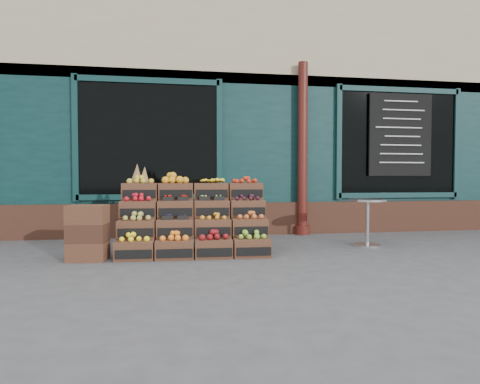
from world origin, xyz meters
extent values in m
plane|color=#464649|center=(0.00, 0.00, 0.00)|extent=(60.00, 60.00, 0.00)
cube|color=#0D2E2F|center=(0.00, 5.20, 2.40)|extent=(12.00, 6.00, 4.80)
cube|color=#C1B28C|center=(0.00, 2.28, 3.80)|extent=(12.00, 0.18, 2.00)
cube|color=#0D2E2F|center=(0.00, 2.25, 1.50)|extent=(12.00, 0.12, 3.00)
cube|color=#3E2319|center=(0.00, 2.18, 0.30)|extent=(12.00, 0.18, 0.60)
cube|color=black|center=(-1.60, 2.18, 1.75)|extent=(2.40, 0.06, 2.00)
cube|color=black|center=(3.20, 2.18, 1.75)|extent=(2.40, 0.06, 2.00)
cylinder|color=#4B1611|center=(1.20, 2.05, 1.60)|extent=(0.18, 0.18, 3.20)
cube|color=black|center=(3.20, 2.10, 1.90)|extent=(1.30, 0.04, 1.60)
cube|color=#533120|center=(-1.67, 0.17, 0.12)|extent=(0.50, 0.36, 0.25)
cube|color=black|center=(-1.68, -0.01, 0.10)|extent=(0.45, 0.03, 0.11)
cube|color=yellow|center=(-1.67, 0.17, 0.29)|extent=(0.40, 0.27, 0.08)
cube|color=#533120|center=(-1.16, 0.15, 0.12)|extent=(0.50, 0.36, 0.25)
cube|color=black|center=(-1.17, -0.03, 0.10)|extent=(0.45, 0.03, 0.11)
cube|color=orange|center=(-1.16, 0.15, 0.29)|extent=(0.40, 0.27, 0.09)
cube|color=#533120|center=(-0.65, 0.13, 0.12)|extent=(0.50, 0.36, 0.25)
cube|color=black|center=(-0.66, -0.05, 0.10)|extent=(0.45, 0.03, 0.11)
cube|color=maroon|center=(-0.65, 0.13, 0.29)|extent=(0.40, 0.27, 0.09)
cube|color=#533120|center=(-0.14, 0.12, 0.12)|extent=(0.50, 0.36, 0.25)
cube|color=black|center=(-0.14, -0.07, 0.10)|extent=(0.45, 0.03, 0.11)
cube|color=#78B331|center=(-0.14, 0.12, 0.29)|extent=(0.40, 0.27, 0.08)
cube|color=#533120|center=(-1.66, 0.38, 0.37)|extent=(0.50, 0.36, 0.25)
cube|color=black|center=(-1.67, 0.20, 0.34)|extent=(0.45, 0.03, 0.11)
cube|color=#9F9A4B|center=(-1.66, 0.38, 0.53)|extent=(0.40, 0.27, 0.08)
cube|color=#533120|center=(-1.15, 0.36, 0.37)|extent=(0.50, 0.36, 0.25)
cube|color=black|center=(-1.16, 0.18, 0.34)|extent=(0.45, 0.03, 0.11)
cube|color=#1E1848|center=(-1.15, 0.36, 0.51)|extent=(0.40, 0.27, 0.03)
cube|color=#533120|center=(-0.64, 0.34, 0.37)|extent=(0.50, 0.36, 0.25)
cube|color=black|center=(-0.65, 0.16, 0.34)|extent=(0.45, 0.03, 0.11)
cube|color=orange|center=(-0.64, 0.34, 0.52)|extent=(0.40, 0.27, 0.07)
cube|color=#533120|center=(-0.13, 0.32, 0.37)|extent=(0.50, 0.36, 0.25)
cube|color=black|center=(-0.14, 0.14, 0.34)|extent=(0.45, 0.03, 0.11)
cube|color=#C45E2A|center=(-0.13, 0.32, 0.53)|extent=(0.40, 0.27, 0.08)
cube|color=#533120|center=(-1.65, 0.58, 0.61)|extent=(0.50, 0.36, 0.25)
cube|color=black|center=(-1.66, 0.40, 0.59)|extent=(0.45, 0.03, 0.11)
cube|color=#AC111E|center=(-1.65, 0.58, 0.78)|extent=(0.40, 0.27, 0.08)
cube|color=#533120|center=(-1.14, 0.57, 0.61)|extent=(0.50, 0.36, 0.25)
cube|color=black|center=(-1.15, 0.39, 0.59)|extent=(0.45, 0.03, 0.11)
cube|color=#A80E04|center=(-1.14, 0.57, 0.75)|extent=(0.40, 0.27, 0.03)
cube|color=#533120|center=(-0.63, 0.55, 0.61)|extent=(0.50, 0.36, 0.25)
cube|color=black|center=(-0.64, 0.37, 0.59)|extent=(0.45, 0.03, 0.11)
cube|color=#8EB950|center=(-0.63, 0.55, 0.75)|extent=(0.40, 0.27, 0.03)
cube|color=#533120|center=(-0.12, 0.53, 0.61)|extent=(0.50, 0.36, 0.25)
cube|color=black|center=(-0.13, 0.35, 0.59)|extent=(0.45, 0.03, 0.11)
cube|color=#340F21|center=(-0.12, 0.53, 0.77)|extent=(0.40, 0.27, 0.06)
cube|color=#533120|center=(-1.65, 0.79, 0.86)|extent=(0.50, 0.36, 0.25)
cube|color=black|center=(-1.65, 0.61, 0.84)|extent=(0.45, 0.03, 0.11)
cube|color=gold|center=(-1.65, 0.79, 1.02)|extent=(0.40, 0.27, 0.08)
cube|color=#533120|center=(-1.14, 0.77, 0.86)|extent=(0.50, 0.36, 0.25)
cube|color=black|center=(-1.14, 0.59, 0.84)|extent=(0.45, 0.03, 0.11)
cube|color=orange|center=(-1.14, 0.77, 1.04)|extent=(0.40, 0.27, 0.11)
cube|color=#533120|center=(-0.63, 0.76, 0.86)|extent=(0.50, 0.36, 0.25)
cube|color=black|center=(-0.63, 0.58, 0.84)|extent=(0.45, 0.03, 0.11)
cube|color=yellow|center=(-0.63, 0.76, 1.02)|extent=(0.40, 0.27, 0.08)
cube|color=#533120|center=(-0.12, 0.74, 0.86)|extent=(0.50, 0.36, 0.25)
cube|color=black|center=(-0.12, 0.56, 0.84)|extent=(0.45, 0.03, 0.11)
cube|color=red|center=(-0.12, 0.74, 1.02)|extent=(0.40, 0.27, 0.07)
cube|color=#3E2319|center=(-0.90, 0.35, 0.12)|extent=(2.03, 0.41, 0.25)
cube|color=#3E2319|center=(-0.89, 0.56, 0.25)|extent=(2.03, 0.41, 0.49)
cube|color=#3E2319|center=(-0.88, 0.77, 0.37)|extent=(2.03, 0.41, 0.74)
cone|color=olive|center=(-1.69, 0.79, 1.13)|extent=(0.17, 0.17, 0.28)
cone|color=olive|center=(-1.59, 0.83, 1.11)|extent=(0.15, 0.15, 0.25)
cube|color=#533120|center=(-2.25, 0.18, 0.12)|extent=(0.51, 0.38, 0.24)
cube|color=#3E2319|center=(-2.25, 0.18, 0.36)|extent=(0.51, 0.38, 0.24)
cube|color=#533120|center=(-2.25, 0.18, 0.59)|extent=(0.51, 0.38, 0.24)
cylinder|color=silver|center=(1.79, 0.64, 0.01)|extent=(0.42, 0.42, 0.03)
cylinder|color=silver|center=(1.79, 0.64, 0.36)|extent=(0.06, 0.06, 0.69)
cylinder|color=silver|center=(1.79, 0.64, 0.71)|extent=(0.58, 0.58, 0.03)
imported|color=#1E6B23|center=(-1.87, 2.68, 0.95)|extent=(0.80, 0.65, 1.91)
camera|label=1|loc=(-1.14, -5.16, 1.06)|focal=30.00mm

